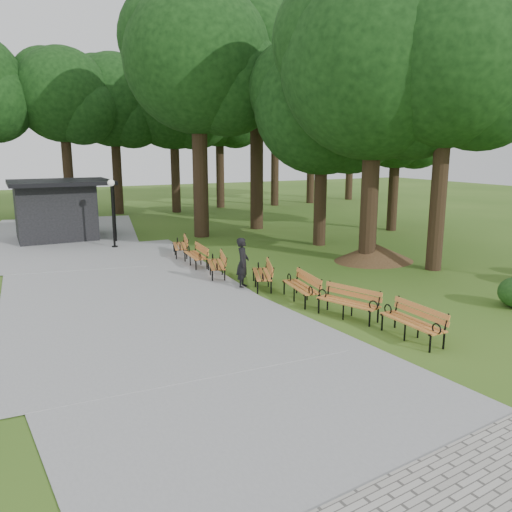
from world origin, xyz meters
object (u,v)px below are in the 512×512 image
bench_5 (195,255)px  lawn_tree_1 (323,106)px  bench_2 (301,287)px  lamp_post (112,199)px  lawn_tree_0 (376,64)px  bench_4 (216,265)px  kiosk (55,210)px  lawn_tree_2 (198,60)px  bench_1 (348,303)px  lawn_tree_4 (257,56)px  lawn_tree_3 (449,61)px  dirt_mound (374,252)px  bench_3 (262,274)px  person (243,263)px  lawn_tree_5 (397,120)px  bench_6 (180,246)px  bench_0 (412,322)px

bench_5 → lawn_tree_1: 9.41m
lawn_tree_1 → bench_2: bearing=-126.9°
lamp_post → lawn_tree_0: size_ratio=0.28×
lamp_post → bench_4: lamp_post is taller
kiosk → bench_2: kiosk is taller
bench_2 → lawn_tree_2: (1.38, 12.36, 8.51)m
bench_1 → lawn_tree_4: lawn_tree_4 is taller
lamp_post → lawn_tree_3: bearing=-44.3°
dirt_mound → lawn_tree_1: bearing=90.9°
bench_2 → bench_3: bearing=-162.5°
person → lawn_tree_3: bearing=-61.0°
bench_1 → lawn_tree_3: bearing=95.2°
lawn_tree_1 → lawn_tree_5: size_ratio=1.10×
lawn_tree_3 → bench_2: bearing=-169.7°
bench_4 → bench_6: bearing=-162.6°
bench_3 → lawn_tree_3: size_ratio=0.17×
bench_4 → bench_6: same height
dirt_mound → lawn_tree_4: size_ratio=0.22×
bench_3 → lawn_tree_5: bearing=143.2°
bench_3 → lawn_tree_4: lawn_tree_4 is taller
bench_1 → bench_6: (-1.56, 10.02, 0.00)m
lawn_tree_0 → lawn_tree_5: bearing=42.5°
lamp_post → lawn_tree_5: 15.89m
lawn_tree_2 → bench_4: bearing=-107.0°
bench_2 → lawn_tree_2: 15.07m
bench_2 → bench_3: (-0.34, 1.96, 0.00)m
bench_1 → bench_5: 8.03m
kiosk → lawn_tree_4: 13.61m
lawn_tree_1 → bench_4: bearing=-152.9°
lawn_tree_2 → lawn_tree_4: 4.09m
lamp_post → bench_1: size_ratio=1.70×
bench_2 → bench_4: 4.21m
bench_6 → lawn_tree_1: 9.24m
lawn_tree_3 → bench_0: bearing=-139.2°
bench_0 → bench_6: same height
bench_4 → lawn_tree_0: bearing=100.8°
bench_6 → lawn_tree_3: bearing=63.6°
bench_4 → lawn_tree_1: lawn_tree_1 is taller
lawn_tree_2 → bench_5: bearing=-112.6°
dirt_mound → bench_4: bearing=175.5°
lamp_post → bench_0: (4.19, -15.18, -1.87)m
lawn_tree_0 → lawn_tree_1: size_ratio=1.17×
lawn_tree_0 → lawn_tree_1: 4.33m
bench_3 → person: bearing=-90.0°
person → lamp_post: bearing=51.6°
bench_3 → lawn_tree_0: bearing=126.0°
lamp_post → lawn_tree_0: bearing=-41.8°
kiosk → lamp_post: bearing=-59.8°
person → lawn_tree_2: bearing=23.3°
bench_0 → bench_4: bearing=-167.3°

